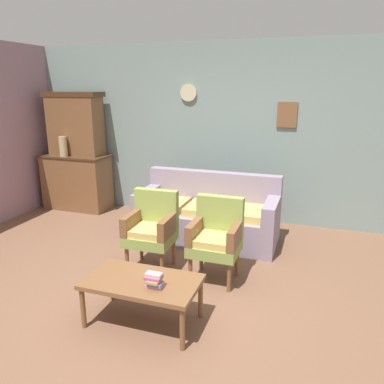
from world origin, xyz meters
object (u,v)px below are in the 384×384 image
at_px(armchair_by_doorway, 152,227).
at_px(coffee_table, 142,284).
at_px(armchair_near_cabinet, 216,236).
at_px(side_cabinet, 77,182).
at_px(vase_on_cabinet, 63,146).
at_px(floral_couch, 208,217).
at_px(book_stack_on_table, 154,280).

bearing_deg(armchair_by_doorway, coffee_table, -70.02).
distance_m(armchair_near_cabinet, coffee_table, 1.08).
relative_size(side_cabinet, coffee_table, 1.16).
height_order(vase_on_cabinet, floral_couch, vase_on_cabinet).
distance_m(side_cabinet, book_stack_on_table, 3.82).
xyz_separation_m(vase_on_cabinet, armchair_by_doorway, (2.24, -1.46, -0.60)).
height_order(floral_couch, coffee_table, floral_couch).
bearing_deg(armchair_by_doorway, armchair_near_cabinet, -1.46).
height_order(armchair_near_cabinet, coffee_table, armchair_near_cabinet).
relative_size(side_cabinet, book_stack_on_table, 7.57).
height_order(side_cabinet, armchair_by_doorway, side_cabinet).
xyz_separation_m(vase_on_cabinet, floral_couch, (2.61, -0.46, -0.77)).
bearing_deg(vase_on_cabinet, armchair_near_cabinet, -26.21).
relative_size(side_cabinet, armchair_near_cabinet, 1.28).
bearing_deg(coffee_table, vase_on_cabinet, 136.52).
height_order(side_cabinet, coffee_table, side_cabinet).
bearing_deg(coffee_table, armchair_near_cabinet, 68.24).
bearing_deg(armchair_near_cabinet, armchair_by_doorway, 178.54).
xyz_separation_m(side_cabinet, armchair_near_cabinet, (2.92, -1.65, 0.03)).
distance_m(coffee_table, book_stack_on_table, 0.21).
bearing_deg(floral_couch, armchair_by_doorway, -110.42).
relative_size(vase_on_cabinet, coffee_table, 0.33).
bearing_deg(floral_couch, side_cabinet, 165.92).
bearing_deg(vase_on_cabinet, coffee_table, -43.48).
height_order(armchair_by_doorway, coffee_table, armchair_by_doorway).
bearing_deg(armchair_by_doorway, floral_couch, 69.58).
distance_m(armchair_by_doorway, armchair_near_cabinet, 0.77).
distance_m(vase_on_cabinet, floral_couch, 2.76).
height_order(side_cabinet, vase_on_cabinet, vase_on_cabinet).
distance_m(floral_couch, armchair_by_doorway, 1.08).
distance_m(side_cabinet, armchair_by_doorway, 2.70).
bearing_deg(side_cabinet, floral_couch, -14.08).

